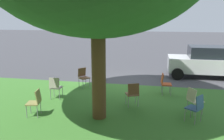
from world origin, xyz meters
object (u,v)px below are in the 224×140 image
object	(u,v)px
chair_5	(196,106)
parked_car	(205,62)
chair_1	(83,76)
chair_6	(194,99)
chair_0	(133,93)
chair_2	(35,101)
chair_3	(165,82)
chair_4	(55,86)

from	to	relation	value
chair_5	parked_car	size ratio (longest dim) A/B	0.24
chair_1	chair_6	bearing A→B (deg)	154.37
chair_0	chair_2	xyz separation A→B (m)	(3.00, 1.38, 0.00)
chair_2	chair_6	bearing A→B (deg)	-167.22
chair_1	chair_2	distance (m)	3.34
chair_5	chair_0	bearing A→B (deg)	-24.39
parked_car	chair_3	bearing A→B (deg)	56.45
chair_0	chair_6	size ratio (longest dim) A/B	1.00
chair_2	chair_5	distance (m)	5.02
chair_6	parked_car	world-z (taller)	parked_car
chair_0	chair_5	world-z (taller)	same
chair_6	chair_2	bearing A→B (deg)	12.78
chair_3	chair_5	xyz separation A→B (m)	(-0.84, 2.45, 0.00)
chair_3	chair_4	world-z (taller)	same
chair_4	chair_5	distance (m)	5.16
chair_3	chair_6	xyz separation A→B (m)	(-0.87, 1.78, 0.00)
chair_2	chair_3	xyz separation A→B (m)	(-4.17, -2.92, 0.00)
chair_0	chair_3	distance (m)	1.93
chair_3	chair_5	distance (m)	2.59
chair_2	chair_4	bearing A→B (deg)	-88.79
chair_0	chair_1	world-z (taller)	same
chair_1	parked_car	world-z (taller)	parked_car
chair_1	chair_3	xyz separation A→B (m)	(-3.62, 0.37, 0.00)
chair_0	chair_6	world-z (taller)	same
chair_3	chair_2	bearing A→B (deg)	35.06
chair_4	chair_6	bearing A→B (deg)	174.87
chair_6	parked_car	bearing A→B (deg)	-104.43
chair_0	chair_4	size ratio (longest dim) A/B	1.00
chair_2	chair_6	world-z (taller)	same
chair_3	chair_5	bearing A→B (deg)	108.84
chair_4	chair_5	world-z (taller)	same
chair_1	chair_5	distance (m)	5.27
chair_0	chair_5	xyz separation A→B (m)	(-2.00, 0.91, 0.00)
chair_3	chair_4	xyz separation A→B (m)	(4.20, 1.32, 0.00)
chair_6	chair_0	bearing A→B (deg)	-6.74
chair_1	chair_2	size ratio (longest dim) A/B	1.00
chair_6	parked_car	distance (m)	5.23
chair_2	chair_6	xyz separation A→B (m)	(-5.04, -1.14, 0.00)
chair_0	chair_5	distance (m)	2.20
chair_5	chair_1	bearing A→B (deg)	-32.37
chair_4	chair_5	size ratio (longest dim) A/B	1.00
chair_2	chair_1	bearing A→B (deg)	-99.49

